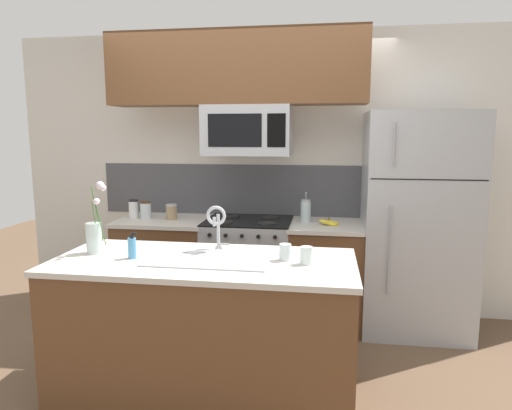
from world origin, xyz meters
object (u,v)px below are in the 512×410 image
object	(u,v)px
stove_range	(249,270)
spare_glass	(306,255)
french_press	(306,211)
flower_vase	(95,235)
dish_soap_bottle	(132,248)
storage_jar_tall	(134,209)
sink_faucet	(217,222)
refrigerator	(416,224)
banana_bunch	(329,223)
storage_jar_short	(171,212)
drinking_glass	(285,252)
microwave	(248,131)
storage_jar_medium	(146,210)

from	to	relation	value
stove_range	spare_glass	size ratio (longest dim) A/B	8.69
french_press	flower_vase	size ratio (longest dim) A/B	0.57
french_press	dish_soap_bottle	bearing A→B (deg)	-126.92
storage_jar_tall	sink_faucet	distance (m)	1.48
french_press	sink_faucet	world-z (taller)	sink_faucet
refrigerator	banana_bunch	size ratio (longest dim) A/B	9.82
storage_jar_tall	dish_soap_bottle	xyz separation A→B (m)	(0.56, -1.31, -0.02)
refrigerator	spare_glass	xyz separation A→B (m)	(-0.87, -1.28, 0.03)
refrigerator	storage_jar_short	size ratio (longest dim) A/B	13.40
banana_bunch	drinking_glass	bearing A→B (deg)	-103.57
storage_jar_tall	spare_glass	distance (m)	2.08
refrigerator	storage_jar_tall	distance (m)	2.52
refrigerator	dish_soap_bottle	xyz separation A→B (m)	(-1.95, -1.32, 0.05)
microwave	storage_jar_short	xyz separation A→B (m)	(-0.71, 0.01, -0.73)
microwave	banana_bunch	xyz separation A→B (m)	(0.71, -0.04, -0.77)
banana_bunch	sink_faucet	xyz separation A→B (m)	(-0.74, -0.97, 0.18)
storage_jar_short	sink_faucet	bearing A→B (deg)	-56.78
stove_range	storage_jar_medium	bearing A→B (deg)	-179.61
storage_jar_short	banana_bunch	size ratio (longest dim) A/B	0.73
dish_soap_bottle	storage_jar_medium	bearing A→B (deg)	108.57
french_press	banana_bunch	bearing A→B (deg)	-30.78
microwave	storage_jar_medium	distance (m)	1.19
sink_faucet	storage_jar_short	bearing A→B (deg)	123.22
spare_glass	microwave	bearing A→B (deg)	114.51
banana_bunch	spare_glass	world-z (taller)	spare_glass
microwave	french_press	world-z (taller)	microwave
storage_jar_medium	spare_glass	distance (m)	1.97
drinking_glass	french_press	bearing A→B (deg)	86.83
stove_range	drinking_glass	world-z (taller)	drinking_glass
microwave	french_press	size ratio (longest dim) A/B	2.79
refrigerator	storage_jar_medium	xyz separation A→B (m)	(-2.39, -0.03, 0.06)
drinking_glass	spare_glass	size ratio (longest dim) A/B	0.96
refrigerator	sink_faucet	size ratio (longest dim) A/B	6.08
stove_range	microwave	distance (m)	1.25
storage_jar_tall	dish_soap_bottle	bearing A→B (deg)	-66.86
storage_jar_short	banana_bunch	distance (m)	1.41
drinking_glass	storage_jar_medium	bearing A→B (deg)	139.35
banana_bunch	spare_glass	bearing A→B (deg)	-96.72
refrigerator	banana_bunch	world-z (taller)	refrigerator
flower_vase	spare_glass	bearing A→B (deg)	-2.07
refrigerator	storage_jar_short	world-z (taller)	refrigerator
storage_jar_medium	stove_range	bearing A→B (deg)	0.39
french_press	dish_soap_bottle	world-z (taller)	french_press
stove_range	sink_faucet	world-z (taller)	sink_faucet
sink_faucet	spare_glass	size ratio (longest dim) A/B	2.86
stove_range	sink_faucet	bearing A→B (deg)	-92.01
refrigerator	french_press	size ratio (longest dim) A/B	6.96
spare_glass	flower_vase	world-z (taller)	flower_vase
french_press	storage_jar_medium	bearing A→B (deg)	-177.38
drinking_glass	flower_vase	bearing A→B (deg)	-179.25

